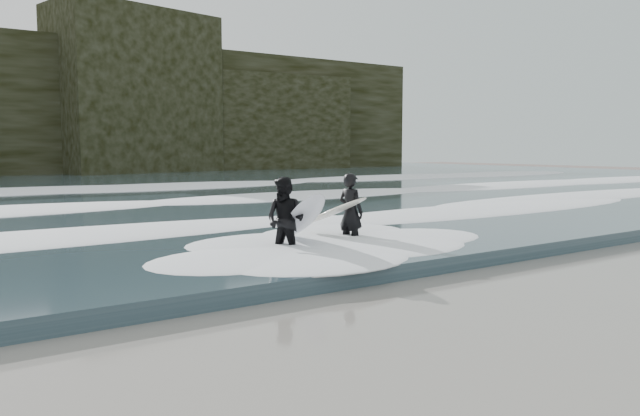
# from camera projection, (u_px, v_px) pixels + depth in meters

# --- Properties ---
(ground) EXTENTS (120.00, 120.00, 0.00)m
(ground) POSITION_uv_depth(u_px,v_px,m) (559.00, 324.00, 7.94)
(ground) COLOR #765D56
(ground) RESTS_ON ground
(sea) EXTENTS (90.00, 52.00, 0.30)m
(sea) POSITION_uv_depth(u_px,v_px,m) (54.00, 188.00, 31.63)
(sea) COLOR #2C3F48
(sea) RESTS_ON ground
(headland) EXTENTS (70.00, 9.00, 10.00)m
(headland) POSITION_uv_depth(u_px,v_px,m) (0.00, 108.00, 45.05)
(headland) COLOR black
(headland) RESTS_ON ground
(foam_near) EXTENTS (60.00, 3.20, 0.20)m
(foam_near) POSITION_uv_depth(u_px,v_px,m) (235.00, 222.00, 15.26)
(foam_near) COLOR white
(foam_near) RESTS_ON sea
(foam_mid) EXTENTS (60.00, 4.00, 0.24)m
(foam_mid) POSITION_uv_depth(u_px,v_px,m) (140.00, 201.00, 20.98)
(foam_mid) COLOR white
(foam_mid) RESTS_ON sea
(foam_far) EXTENTS (60.00, 4.80, 0.30)m
(foam_far) POSITION_uv_depth(u_px,v_px,m) (74.00, 186.00, 28.33)
(foam_far) COLOR white
(foam_far) RESTS_ON sea
(surfer_left) EXTENTS (1.09, 1.83, 1.68)m
(surfer_left) POSITION_uv_depth(u_px,v_px,m) (348.00, 212.00, 13.46)
(surfer_left) COLOR black
(surfer_left) RESTS_ON ground
(surfer_right) EXTENTS (1.51, 2.18, 1.67)m
(surfer_right) POSITION_uv_depth(u_px,v_px,m) (288.00, 220.00, 12.02)
(surfer_right) COLOR black
(surfer_right) RESTS_ON ground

